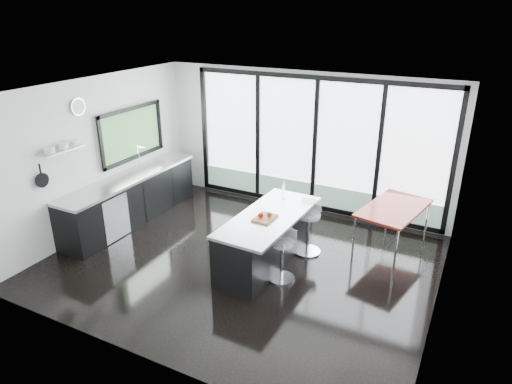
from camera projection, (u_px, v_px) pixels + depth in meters
The scene contains 11 objects.
floor at pixel (242, 261), 7.57m from camera, with size 6.00×5.00×0.00m, color black.
ceiling at pixel (240, 91), 6.50m from camera, with size 6.00×5.00×0.00m, color white.
wall_back at pixel (314, 151), 9.00m from camera, with size 6.00×0.09×2.80m.
wall_front at pixel (131, 256), 4.98m from camera, with size 6.00×0.00×2.80m, color silver.
wall_left at pixel (108, 143), 8.45m from camera, with size 0.26×5.00×2.80m.
wall_right at pixel (449, 222), 5.77m from camera, with size 0.00×5.00×2.80m, color silver.
counter_cabinets at pixel (131, 198), 8.84m from camera, with size 0.69×3.24×1.36m.
island at pixel (265, 238), 7.37m from camera, with size 0.98×2.17×1.14m.
bar_stool_near at pixel (282, 261), 6.95m from camera, with size 0.41×0.41×0.65m, color silver.
bar_stool_far at pixel (308, 233), 7.71m from camera, with size 0.45×0.45×0.72m, color silver.
red_table at pixel (392, 228), 7.84m from camera, with size 0.83×1.45×0.78m, color maroon.
Camera 1 is at (3.19, -5.74, 3.95)m, focal length 32.00 mm.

